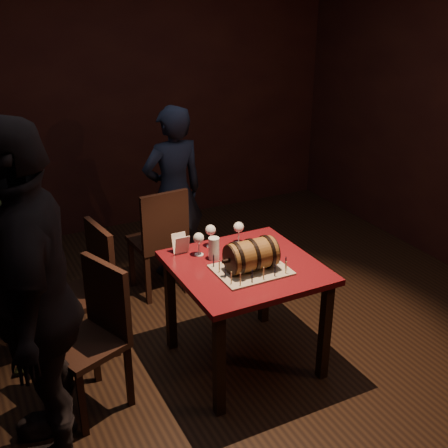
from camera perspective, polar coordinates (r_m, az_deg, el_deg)
The scene contains 16 objects.
room_shell at distance 3.47m, azimuth -0.77°, elevation 6.31°, with size 5.04×5.04×2.80m.
pub_table at distance 3.66m, azimuth 2.17°, elevation -5.68°, with size 0.90×0.90×0.75m.
cake_board at distance 3.54m, azimuth 2.76°, elevation -4.68°, with size 0.45×0.35×0.01m, color #9F9380.
barrel_cake at distance 3.49m, azimuth 2.78°, elevation -3.18°, with size 0.36×0.21×0.21m.
birthday_candles at distance 3.52m, azimuth 2.77°, elevation -4.00°, with size 0.40×0.30×0.09m.
wine_glass_left at distance 3.68m, azimuth -2.59°, elevation -1.53°, with size 0.07×0.07×0.16m.
wine_glass_mid at distance 3.80m, azimuth -1.38°, elevation -0.72°, with size 0.07×0.07×0.16m.
wine_glass_right at distance 3.84m, azimuth 1.50°, elevation -0.41°, with size 0.07×0.07×0.16m.
pint_of_ale at distance 3.65m, azimuth -1.04°, elevation -2.54°, with size 0.07×0.07×0.15m.
menu_card at distance 3.74m, azimuth -4.41°, elevation -2.06°, with size 0.10×0.05×0.13m, color white, non-canonical shape.
chair_back at distance 4.57m, azimuth -6.45°, elevation -1.29°, with size 0.43×0.43×0.93m.
chair_left_rear at distance 3.96m, azimuth -13.53°, elevation -5.94°, with size 0.45×0.45×0.93m.
chair_left_front at distance 3.48m, azimuth -12.92°, elevation -10.35°, with size 0.52×0.52×0.93m.
person_back at distance 4.83m, azimuth -5.15°, elevation 3.18°, with size 0.55×0.36×1.51m, color #1C2238.
person_left_rear at distance 3.88m, azimuth -21.82°, elevation -2.90°, with size 0.79×0.61×1.62m, color #3A4321.
person_left_front at distance 2.98m, azimuth -18.59°, elevation -7.52°, with size 1.11×0.46×1.90m, color black.
Camera 1 is at (-1.46, -2.98, 2.42)m, focal length 45.00 mm.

